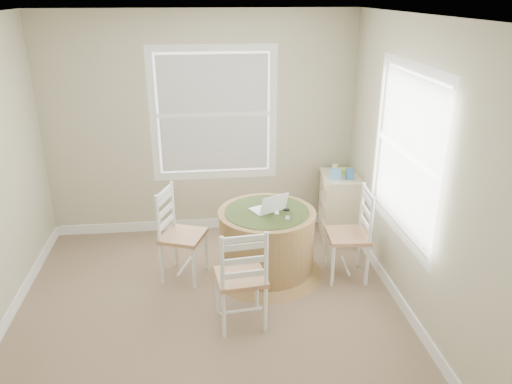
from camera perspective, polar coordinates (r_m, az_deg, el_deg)
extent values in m
cube|color=#8B7058|center=(4.78, -5.33, -13.67)|extent=(3.60, 3.60, 0.02)
cube|color=white|center=(3.89, -6.76, 19.51)|extent=(3.60, 3.60, 0.02)
cube|color=#B8B291|center=(5.88, -6.28, 7.44)|extent=(3.60, 0.02, 2.60)
cube|color=#B8B291|center=(2.54, -5.19, -13.48)|extent=(3.60, 0.02, 2.60)
cube|color=#B8B291|center=(4.54, 17.55, 2.05)|extent=(0.02, 3.60, 2.60)
cube|color=white|center=(6.29, -5.81, -3.60)|extent=(3.60, 0.02, 0.12)
cube|color=white|center=(5.06, -26.62, -13.04)|extent=(0.02, 3.60, 0.12)
cube|color=white|center=(5.07, 15.72, -11.23)|extent=(0.02, 3.60, 0.12)
cylinder|color=olive|center=(5.17, 1.22, -5.49)|extent=(0.97, 0.97, 0.63)
cone|color=olive|center=(5.34, 1.19, -8.81)|extent=(1.17, 1.17, 0.07)
cylinder|color=olive|center=(5.03, 1.25, -2.41)|extent=(0.99, 0.99, 0.03)
cylinder|color=#3B4B20|center=(5.02, 1.25, -2.25)|extent=(0.86, 0.86, 0.01)
cone|color=#3B4B20|center=(5.05, 1.24, -2.83)|extent=(0.95, 0.95, 0.10)
cube|color=white|center=(5.07, 1.23, -1.99)|extent=(0.37, 0.33, 0.02)
cube|color=silver|center=(5.06, 1.23, -1.88)|extent=(0.28, 0.22, 0.00)
cube|color=black|center=(4.92, 2.11, -1.37)|extent=(0.30, 0.19, 0.20)
ellipsoid|color=white|center=(4.98, 2.34, -2.38)|extent=(0.07, 0.10, 0.03)
cube|color=#B7BABF|center=(4.89, 3.64, -3.01)|extent=(0.06, 0.10, 0.02)
cube|color=black|center=(5.05, 3.50, -2.08)|extent=(0.07, 0.06, 0.02)
cube|color=beige|center=(6.06, 9.46, -1.59)|extent=(0.45, 0.58, 0.75)
cube|color=beige|center=(5.92, 9.69, 1.81)|extent=(0.48, 0.61, 0.02)
cube|color=#C1B18E|center=(6.12, 7.46, -3.53)|extent=(0.05, 0.46, 0.16)
cube|color=#C1B18E|center=(6.02, 7.56, -1.57)|extent=(0.05, 0.46, 0.16)
cube|color=#C1B18E|center=(5.94, 7.67, 0.36)|extent=(0.05, 0.46, 0.16)
cube|color=#63A8E2|center=(5.79, 9.03, 2.03)|extent=(0.13, 0.13, 0.10)
cube|color=#B3C947|center=(5.97, 9.90, 2.39)|extent=(0.16, 0.11, 0.06)
cube|color=teal|center=(5.79, 10.66, 2.02)|extent=(0.09, 0.09, 0.12)
cylinder|color=beige|center=(6.01, 9.04, 2.74)|extent=(0.07, 0.07, 0.09)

